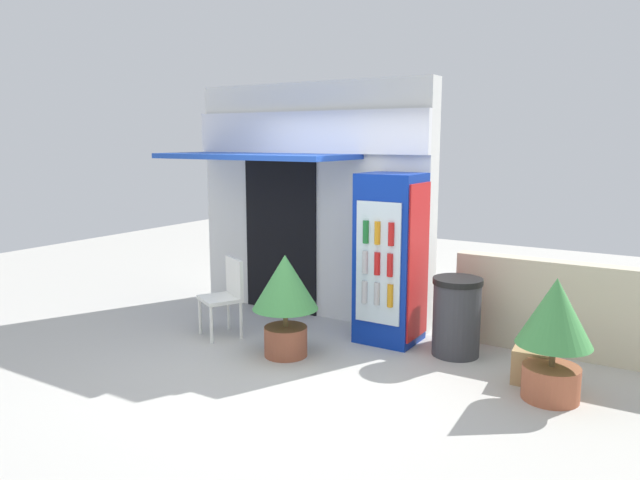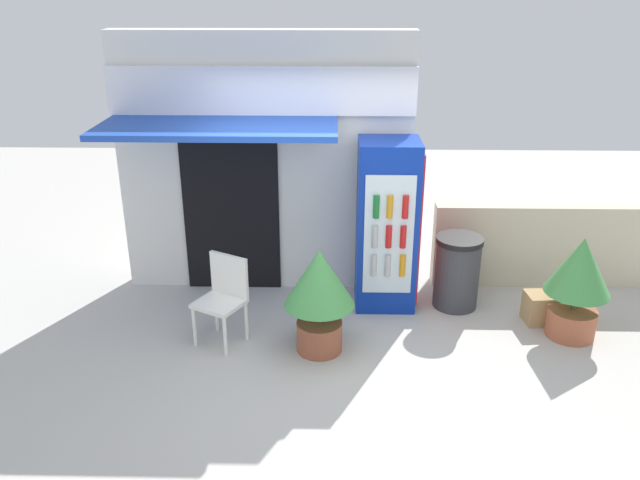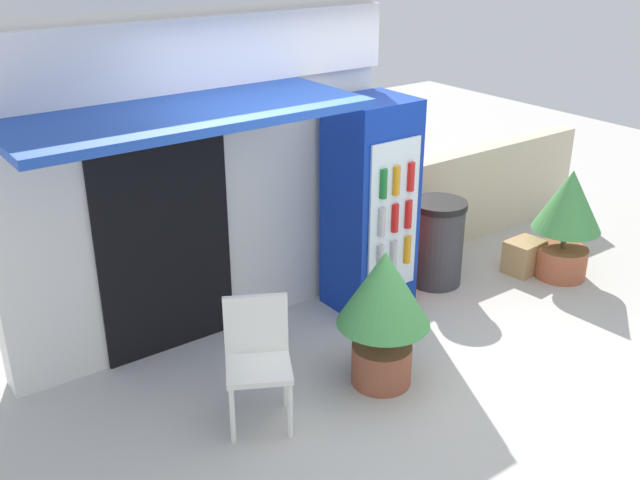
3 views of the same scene
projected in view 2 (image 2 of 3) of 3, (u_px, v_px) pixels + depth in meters
ground at (324, 360)px, 6.05m from camera, size 16.00×16.00×0.00m
storefront_building at (262, 161)px, 7.00m from camera, size 3.22×1.28×2.87m
drink_cooler at (387, 226)px, 6.77m from camera, size 0.65×0.64×1.84m
plastic_chair at (224, 293)px, 6.22m from camera, size 0.57×0.56×0.88m
potted_plant_near_shop at (319, 289)px, 5.97m from camera, size 0.67×0.67×1.05m
potted_plant_curbside at (578, 279)px, 6.23m from camera, size 0.63×0.63×1.06m
trash_bin at (457, 272)px, 6.91m from camera, size 0.51×0.51×0.81m
stone_boundary_wall at (553, 245)px, 7.38m from camera, size 2.77×0.21×0.98m
cardboard_box at (542, 308)px, 6.67m from camera, size 0.37×0.31×0.32m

